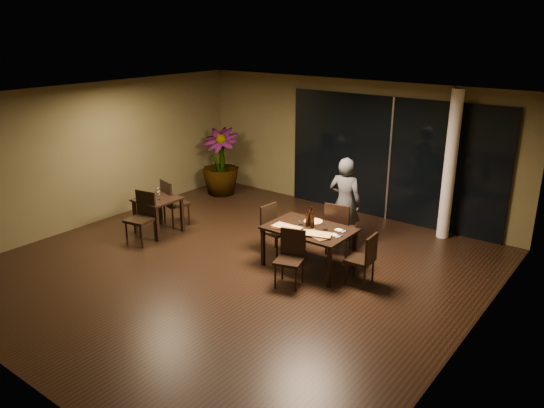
{
  "coord_description": "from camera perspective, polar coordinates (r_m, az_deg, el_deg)",
  "views": [
    {
      "loc": [
        5.72,
        -6.48,
        4.15
      ],
      "look_at": [
        0.23,
        0.73,
        1.05
      ],
      "focal_mm": 35.0,
      "sensor_mm": 36.0,
      "label": 1
    }
  ],
  "objects": [
    {
      "name": "chair_main_far",
      "position": [
        9.94,
        7.19,
        -2.37
      ],
      "size": [
        0.55,
        0.55,
        1.03
      ],
      "rotation": [
        0.0,
        0.0,
        3.3
      ],
      "color": "black",
      "rests_on": "ground"
    },
    {
      "name": "main_table",
      "position": [
        9.35,
        4.03,
        -3.0
      ],
      "size": [
        1.5,
        1.0,
        0.75
      ],
      "color": "black",
      "rests_on": "ground"
    },
    {
      "name": "chair_main_right",
      "position": [
        8.91,
        9.93,
        -5.61
      ],
      "size": [
        0.44,
        0.44,
        0.9
      ],
      "rotation": [
        0.0,
        0.0,
        -1.51
      ],
      "color": "black",
      "rests_on": "ground"
    },
    {
      "name": "wine_glass_b",
      "position": [
        10.99,
        -12.09,
        0.86
      ],
      "size": [
        0.07,
        0.07,
        0.16
      ],
      "primitive_type": null,
      "color": "white",
      "rests_on": "side_table"
    },
    {
      "name": "napkin_far",
      "position": [
        9.24,
        7.34,
        -2.84
      ],
      "size": [
        0.2,
        0.13,
        0.01
      ],
      "primitive_type": "cube",
      "rotation": [
        0.0,
        0.0,
        -0.18
      ],
      "color": "white",
      "rests_on": "main_table"
    },
    {
      "name": "tumbler_left",
      "position": [
        9.45,
        3.16,
        -1.98
      ],
      "size": [
        0.07,
        0.07,
        0.08
      ],
      "primitive_type": "cylinder",
      "color": "white",
      "rests_on": "main_table"
    },
    {
      "name": "side_table",
      "position": [
        11.15,
        -12.18,
        -0.01
      ],
      "size": [
        0.8,
        0.8,
        0.75
      ],
      "color": "black",
      "rests_on": "ground"
    },
    {
      "name": "column",
      "position": [
        10.99,
        18.6,
        3.91
      ],
      "size": [
        0.24,
        0.24,
        3.0
      ],
      "primitive_type": "cylinder",
      "color": "white",
      "rests_on": "ground"
    },
    {
      "name": "wine_glass_a",
      "position": [
        11.22,
        -12.15,
        1.28
      ],
      "size": [
        0.08,
        0.08,
        0.18
      ],
      "primitive_type": null,
      "color": "white",
      "rests_on": "side_table"
    },
    {
      "name": "round_pizza",
      "position": [
        9.6,
        4.47,
        -1.9
      ],
      "size": [
        0.33,
        0.33,
        0.01
      ],
      "primitive_type": "cylinder",
      "color": "red",
      "rests_on": "main_table"
    },
    {
      "name": "chair_main_left",
      "position": [
        9.99,
        0.11,
        -2.42
      ],
      "size": [
        0.47,
        0.47,
        0.93
      ],
      "rotation": [
        0.0,
        0.0,
        1.49
      ],
      "color": "black",
      "rests_on": "ground"
    },
    {
      "name": "bottle_c",
      "position": [
        9.37,
        4.24,
        -1.31
      ],
      "size": [
        0.08,
        0.08,
        0.35
      ],
      "primitive_type": null,
      "color": "black",
      "rests_on": "main_table"
    },
    {
      "name": "potted_plant",
      "position": [
        13.46,
        -5.57,
        4.53
      ],
      "size": [
        1.15,
        1.15,
        1.68
      ],
      "primitive_type": "imported",
      "rotation": [
        0.0,
        0.0,
        0.31
      ],
      "color": "#1D521B",
      "rests_on": "ground"
    },
    {
      "name": "wall_left",
      "position": [
        12.02,
        -18.74,
        5.13
      ],
      "size": [
        0.1,
        8.0,
        3.0
      ],
      "primitive_type": "cube",
      "color": "#4E4729",
      "rests_on": "ground"
    },
    {
      "name": "ceiling",
      "position": [
        8.72,
        -4.19,
        11.37
      ],
      "size": [
        8.0,
        8.0,
        0.04
      ],
      "primitive_type": "cube",
      "color": "silver",
      "rests_on": "wall_back"
    },
    {
      "name": "pizza_board_left",
      "position": [
        9.27,
        1.62,
        -2.61
      ],
      "size": [
        0.55,
        0.33,
        0.01
      ],
      "primitive_type": "cube",
      "rotation": [
        0.0,
        0.0,
        0.15
      ],
      "color": "#4F3119",
      "rests_on": "main_table"
    },
    {
      "name": "diner",
      "position": [
        10.26,
        7.84,
        0.14
      ],
      "size": [
        0.65,
        0.47,
        1.78
      ],
      "primitive_type": "imported",
      "rotation": [
        0.0,
        0.0,
        3.26
      ],
      "color": "#2E3033",
      "rests_on": "ground"
    },
    {
      "name": "napkin_near",
      "position": [
        9.01,
        6.8,
        -3.39
      ],
      "size": [
        0.21,
        0.16,
        0.01
      ],
      "primitive_type": "cube",
      "rotation": [
        0.0,
        0.0,
        -0.42
      ],
      "color": "white",
      "rests_on": "main_table"
    },
    {
      "name": "side_napkin",
      "position": [
        10.99,
        -12.99,
        0.39
      ],
      "size": [
        0.2,
        0.14,
        0.01
      ],
      "primitive_type": "cube",
      "rotation": [
        0.0,
        0.0,
        0.16
      ],
      "color": "white",
      "rests_on": "side_table"
    },
    {
      "name": "wall_right",
      "position": [
        7.2,
        21.21,
        -4.08
      ],
      "size": [
        0.1,
        8.0,
        3.0
      ],
      "primitive_type": "cube",
      "color": "#4E4729",
      "rests_on": "ground"
    },
    {
      "name": "chair_side_near",
      "position": [
        10.78,
        -13.76,
        -1.09
      ],
      "size": [
        0.55,
        0.55,
        1.02
      ],
      "rotation": [
        0.0,
        0.0,
        0.17
      ],
      "color": "black",
      "rests_on": "ground"
    },
    {
      "name": "ground",
      "position": [
        9.59,
        -3.76,
        -6.82
      ],
      "size": [
        8.0,
        8.0,
        0.0
      ],
      "primitive_type": "plane",
      "color": "black",
      "rests_on": "ground"
    },
    {
      "name": "bottle_b",
      "position": [
        9.27,
        4.37,
        -1.7
      ],
      "size": [
        0.07,
        0.07,
        0.31
      ],
      "primitive_type": null,
      "color": "black",
      "rests_on": "main_table"
    },
    {
      "name": "pizza_board_right",
      "position": [
        8.99,
        4.81,
        -3.36
      ],
      "size": [
        0.57,
        0.42,
        0.01
      ],
      "primitive_type": "cube",
      "rotation": [
        0.0,
        0.0,
        -0.37
      ],
      "color": "#412715",
      "rests_on": "main_table"
    },
    {
      "name": "window_panel",
      "position": [
        11.8,
        12.62,
        4.68
      ],
      "size": [
        5.0,
        0.06,
        2.7
      ],
      "primitive_type": "cube",
      "color": "black",
      "rests_on": "ground"
    },
    {
      "name": "wall_back",
      "position": [
        12.28,
        8.62,
        6.19
      ],
      "size": [
        8.0,
        0.1,
        3.0
      ],
      "primitive_type": "cube",
      "color": "#4E4729",
      "rests_on": "ground"
    },
    {
      "name": "bottle_a",
      "position": [
        9.34,
        3.83,
        -1.53
      ],
      "size": [
        0.07,
        0.07,
        0.3
      ],
      "primitive_type": null,
      "color": "black",
      "rests_on": "main_table"
    },
    {
      "name": "chair_main_near",
      "position": [
        8.81,
        2.04,
        -5.46
      ],
      "size": [
        0.54,
        0.54,
        0.94
      ],
      "rotation": [
        0.0,
        0.0,
        0.29
      ],
      "color": "black",
      "rests_on": "ground"
    },
    {
      "name": "oblong_pizza_right",
      "position": [
        8.99,
        4.81,
        -3.27
      ],
      "size": [
        0.54,
        0.37,
        0.02
      ],
      "primitive_type": null,
      "rotation": [
        0.0,
        0.0,
        0.3
      ],
      "color": "maroon",
      "rests_on": "pizza_board_right"
    },
    {
      "name": "chair_side_far",
      "position": [
        11.52,
        -10.71,
        0.4
      ],
      "size": [
        0.58,
        0.58,
        1.01
      ],
      "rotation": [
        0.0,
        0.0,
        2.87
      ],
      "color": "black",
      "rests_on": "ground"
    },
    {
      "name": "oblong_pizza_left",
      "position": [
        9.26,
        1.63,
        -2.52
      ],
      "size": [
        0.5,
        0.24,
        0.02
      ],
      "primitive_type": null,
      "rotation": [
        0.0,
        0.0,
        0.02
      ],
      "color": "maroon",
      "rests_on": "pizza_board_left"
    },
    {
      "name": "tumbler_right",
      "position": [
        9.25,
        5.74,
        -2.51
      ],
      "size": [
        0.08,
        0.08,
        0.09
      ],
      "primitive_type": "cylinder",
      "color": "white",
      "rests_on": "main_table"
    }
  ]
}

